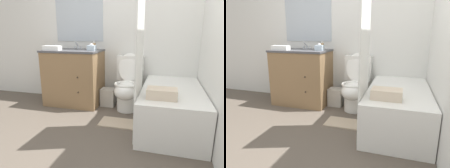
% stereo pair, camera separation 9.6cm
% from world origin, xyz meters
% --- Properties ---
extents(ground_plane, '(14.00, 14.00, 0.00)m').
position_xyz_m(ground_plane, '(0.00, 0.00, 0.00)').
color(ground_plane, brown).
extents(wall_back, '(8.00, 0.06, 2.50)m').
position_xyz_m(wall_back, '(-0.01, 1.63, 1.25)').
color(wall_back, silver).
rests_on(wall_back, ground_plane).
extents(wall_right, '(0.05, 2.60, 2.50)m').
position_xyz_m(wall_right, '(1.20, 0.80, 1.25)').
color(wall_right, silver).
rests_on(wall_right, ground_plane).
extents(vanity_cabinet, '(0.89, 0.60, 0.89)m').
position_xyz_m(vanity_cabinet, '(-0.73, 1.32, 0.45)').
color(vanity_cabinet, olive).
rests_on(vanity_cabinet, ground_plane).
extents(sink_faucet, '(0.14, 0.12, 0.12)m').
position_xyz_m(sink_faucet, '(-0.73, 1.50, 0.92)').
color(sink_faucet, silver).
rests_on(sink_faucet, vanity_cabinet).
extents(toilet, '(0.40, 0.64, 0.85)m').
position_xyz_m(toilet, '(0.17, 1.28, 0.38)').
color(toilet, white).
rests_on(toilet, ground_plane).
extents(bathtub, '(0.72, 1.41, 0.49)m').
position_xyz_m(bathtub, '(0.80, 0.90, 0.25)').
color(bathtub, white).
rests_on(bathtub, ground_plane).
extents(shower_curtain, '(0.02, 0.53, 1.98)m').
position_xyz_m(shower_curtain, '(0.43, 0.55, 0.99)').
color(shower_curtain, white).
rests_on(shower_curtain, ground_plane).
extents(wastebasket, '(0.22, 0.19, 0.28)m').
position_xyz_m(wastebasket, '(-0.16, 1.35, 0.14)').
color(wastebasket, '#B7B2A8').
rests_on(wastebasket, ground_plane).
extents(tissue_box, '(0.12, 0.11, 0.10)m').
position_xyz_m(tissue_box, '(-0.40, 1.28, 0.93)').
color(tissue_box, silver).
rests_on(tissue_box, vanity_cabinet).
extents(soap_dispenser, '(0.05, 0.05, 0.14)m').
position_xyz_m(soap_dispenser, '(-0.39, 1.36, 0.95)').
color(soap_dispenser, tan).
rests_on(soap_dispenser, vanity_cabinet).
extents(hand_towel_folded, '(0.27, 0.13, 0.07)m').
position_xyz_m(hand_towel_folded, '(-1.00, 1.16, 0.92)').
color(hand_towel_folded, white).
rests_on(hand_towel_folded, vanity_cabinet).
extents(bath_towel_folded, '(0.31, 0.20, 0.10)m').
position_xyz_m(bath_towel_folded, '(0.69, 0.46, 0.54)').
color(bath_towel_folded, beige).
rests_on(bath_towel_folded, bathtub).
extents(bath_mat, '(0.51, 0.29, 0.02)m').
position_xyz_m(bath_mat, '(0.17, 0.74, 0.01)').
color(bath_mat, tan).
rests_on(bath_mat, ground_plane).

